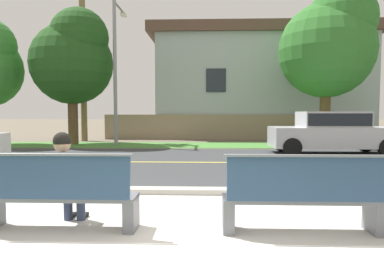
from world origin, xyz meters
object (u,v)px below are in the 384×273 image
(bench_right, at_px, (303,198))
(shade_tree_centre, at_px, (330,43))
(streetlamp, at_px, (116,62))
(bench_left, at_px, (58,195))
(shade_tree_left, at_px, (74,57))
(car_silver_far, at_px, (331,131))
(seated_person_grey, at_px, (66,176))

(bench_right, relative_size, shade_tree_centre, 0.27)
(bench_right, bearing_deg, streetlamp, 113.98)
(bench_right, relative_size, streetlamp, 0.29)
(streetlamp, xyz_separation_m, shade_tree_centre, (9.83, 0.84, 0.93))
(bench_left, bearing_deg, shade_tree_left, 109.43)
(bench_left, distance_m, car_silver_far, 10.78)
(streetlamp, bearing_deg, bench_left, -79.39)
(car_silver_far, height_order, streetlamp, streetlamp)
(bench_left, xyz_separation_m, seated_person_grey, (0.03, 0.17, 0.21))
(shade_tree_left, bearing_deg, bench_left, -70.57)
(streetlamp, relative_size, shade_tree_left, 1.06)
(seated_person_grey, xyz_separation_m, shade_tree_centre, (7.60, 12.43, 4.06))
(seated_person_grey, distance_m, streetlamp, 12.21)
(seated_person_grey, height_order, car_silver_far, car_silver_far)
(shade_tree_centre, bearing_deg, streetlamp, -175.13)
(shade_tree_left, xyz_separation_m, shade_tree_centre, (11.89, 0.52, 0.67))
(shade_tree_centre, bearing_deg, bench_left, -121.19)
(shade_tree_left, bearing_deg, seated_person_grey, -70.18)
(bench_right, xyz_separation_m, car_silver_far, (3.37, 8.66, 0.39))
(shade_tree_left, height_order, shade_tree_centre, shade_tree_centre)
(streetlamp, bearing_deg, car_silver_far, -19.82)
(streetlamp, bearing_deg, shade_tree_centre, 4.87)
(bench_left, relative_size, seated_person_grey, 1.55)
(car_silver_far, bearing_deg, bench_right, -111.27)
(bench_right, distance_m, streetlamp, 13.30)
(bench_left, bearing_deg, streetlamp, 100.61)
(bench_right, height_order, streetlamp, streetlamp)
(bench_left, distance_m, streetlamp, 12.43)
(seated_person_grey, bearing_deg, streetlamp, 100.90)
(bench_right, relative_size, seated_person_grey, 1.55)
(car_silver_far, xyz_separation_m, streetlamp, (-8.61, 3.10, 2.95))
(bench_left, relative_size, shade_tree_left, 0.31)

